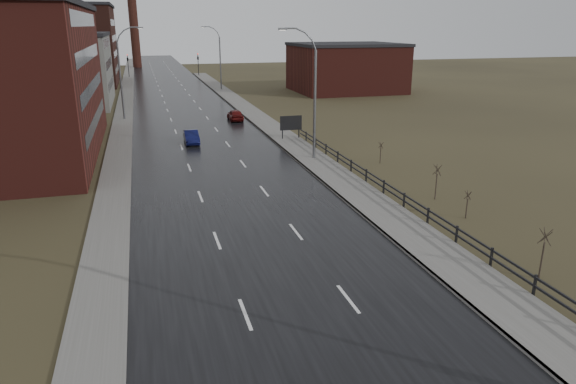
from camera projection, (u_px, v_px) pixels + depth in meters
road at (189, 119)px, 65.83m from camera, size 14.00×300.00×0.06m
sidewalk_right at (315, 161)px, 45.18m from camera, size 3.20×180.00×0.18m
curb_right at (299, 162)px, 44.78m from camera, size 0.16×180.00×0.18m
sidewalk_left at (123, 122)px, 63.69m from camera, size 2.40×260.00×0.12m
warehouse_mid at (53, 69)px, 76.00m from camera, size 16.32×20.40×10.50m
warehouse_far at (46, 45)px, 101.36m from camera, size 26.52×24.48×15.50m
building_right at (346, 67)px, 92.51m from camera, size 18.36×16.32×8.50m
smokestack at (133, 10)px, 141.80m from camera, size 2.70×2.70×30.70m
streetlight_right_mid at (312, 94)px, 44.28m from camera, size 3.36×0.28×11.35m
streetlight_left at (123, 73)px, 63.86m from camera, size 3.36×0.28×11.35m
streetlight_right_far at (219, 58)px, 93.68m from camera, size 3.36×0.28×11.35m
guardrail at (434, 218)px, 30.16m from camera, size 0.10×53.05×1.10m
shrub_c at (543, 253)px, 24.00m from camera, size 0.60×0.63×2.55m
shrub_d at (467, 204)px, 31.79m from camera, size 0.43×0.45×1.78m
shrub_e at (437, 181)px, 35.18m from camera, size 0.59×0.62×2.48m
shrub_f at (381, 152)px, 44.58m from camera, size 0.45×0.48×1.89m
billboard at (291, 124)px, 53.52m from camera, size 2.35×0.17×2.55m
traffic_light_left at (127, 57)px, 117.21m from camera, size 0.58×2.73×5.30m
traffic_light_right at (198, 56)px, 121.37m from camera, size 0.58×2.73×5.30m
car_near at (191, 137)px, 52.02m from camera, size 1.41×3.98×1.31m
car_far at (235, 115)px, 64.53m from camera, size 1.73×4.19×1.42m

